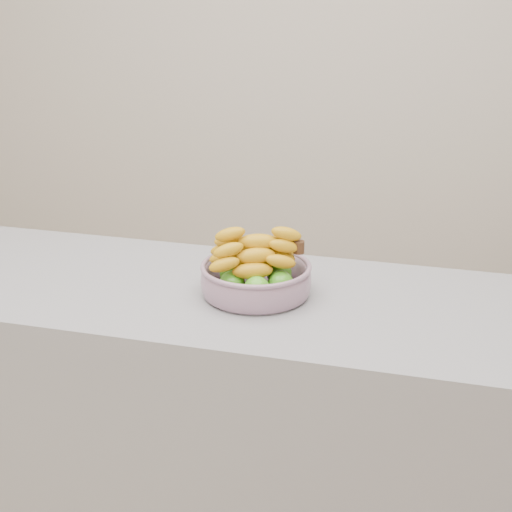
{
  "coord_description": "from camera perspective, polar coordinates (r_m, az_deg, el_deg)",
  "views": [
    {
      "loc": [
        0.54,
        -1.27,
        1.6
      ],
      "look_at": [
        0.12,
        0.27,
        1.0
      ],
      "focal_mm": 50.0,
      "sensor_mm": 36.0,
      "label": 1
    }
  ],
  "objects": [
    {
      "name": "counter",
      "position": [
        2.0,
        -3.29,
        -14.59
      ],
      "size": [
        2.0,
        0.6,
        0.9
      ],
      "primitive_type": "cube",
      "color": "#93949B",
      "rests_on": "ground"
    },
    {
      "name": "fruit_bowl",
      "position": [
        1.73,
        -0.01,
        -1.56
      ],
      "size": [
        0.27,
        0.27,
        0.16
      ],
      "rotation": [
        0.0,
        0.0,
        0.29
      ],
      "color": "#9DA7BD",
      "rests_on": "counter"
    }
  ]
}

